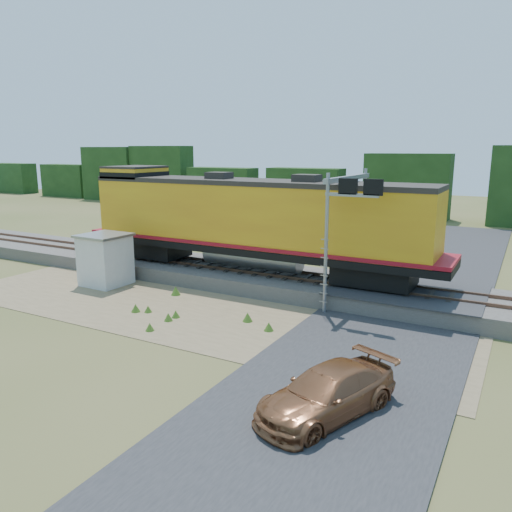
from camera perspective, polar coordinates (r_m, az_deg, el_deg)
The scene contains 11 objects.
ground at distance 22.51m, azimuth -4.50°, elevation -7.31°, with size 140.00×140.00×0.00m, color #475123.
ballast at distance 27.37m, azimuth 2.40°, elevation -2.86°, with size 70.00×5.00×0.80m, color slate.
rails at distance 27.25m, azimuth 2.41°, elevation -1.89°, with size 70.00×1.54×0.16m.
dirt_shoulder at distance 23.99m, azimuth -7.86°, elevation -6.11°, with size 26.00×8.00×0.03m, color #8C7754.
road at distance 20.42m, azimuth 13.60°, elevation -9.45°, with size 7.00×66.00×0.86m.
tree_line_north at distance 57.08m, azimuth 17.04°, elevation 7.19°, with size 130.00×3.00×6.50m.
weed_clumps at distance 24.60m, azimuth -11.24°, elevation -5.81°, with size 15.00×6.20×0.56m, color #395F1B, non-canonical shape.
locomotive at distance 27.58m, azimuth -1.00°, elevation 4.20°, with size 21.29×3.25×5.49m.
shed at distance 28.99m, azimuth -16.83°, elevation -0.37°, with size 2.48×2.48×2.88m.
signal_gantry at distance 24.39m, azimuth 10.66°, elevation 5.82°, with size 2.56×6.20×6.46m.
car at distance 14.86m, azimuth 8.13°, elevation -15.22°, with size 1.92×4.71×1.37m, color #935936.
Camera 1 is at (11.75, -17.68, 7.49)m, focal length 35.00 mm.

